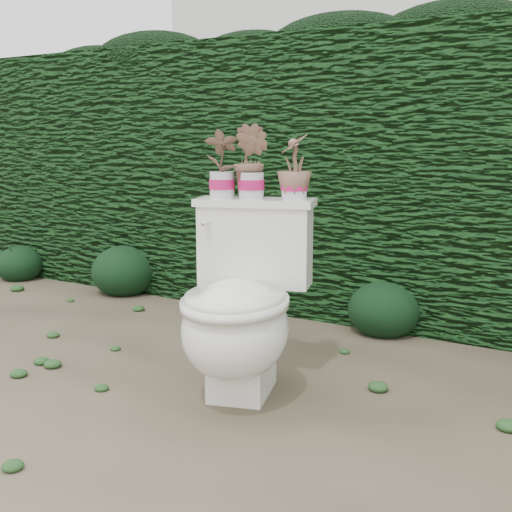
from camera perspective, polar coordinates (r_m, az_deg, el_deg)
The scene contains 10 objects.
ground at distance 2.79m, azimuth -4.95°, elevation -11.16°, with size 60.00×60.00×0.00m, color #70644D.
hedge at distance 4.01m, azimuth 8.35°, elevation 7.07°, with size 8.00×1.00×1.60m, color #184617.
toilet at distance 2.55m, azimuth -1.36°, elevation -4.81°, with size 0.63×0.78×0.78m.
potted_plant_left at distance 2.73m, azimuth -3.05°, elevation 8.03°, with size 0.14×0.10×0.27m, color #226E22.
potted_plant_center at distance 2.70m, azimuth -0.42°, elevation 8.24°, with size 0.16×0.13×0.29m, color #226E22.
potted_plant_right at distance 2.66m, azimuth 3.44°, elevation 7.73°, with size 0.14×0.14×0.25m, color #226E22.
liriope_clump_0 at distance 5.05m, azimuth -20.31°, elevation -0.39°, with size 0.34×0.34×0.27m, color black.
liriope_clump_1 at distance 4.40m, azimuth -11.63°, elevation -0.97°, with size 0.44×0.44×0.35m, color black.
liriope_clump_2 at distance 3.84m, azimuth -1.42°, elevation -2.95°, with size 0.35×0.35×0.28m, color black.
liriope_clump_3 at distance 3.49m, azimuth 11.32°, elevation -4.26°, with size 0.38×0.38×0.31m, color black.
Camera 1 is at (1.52, -2.11, 1.02)m, focal length 45.00 mm.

